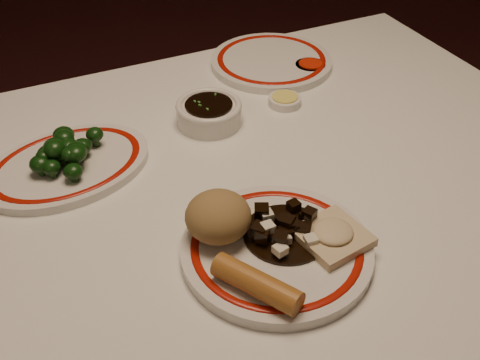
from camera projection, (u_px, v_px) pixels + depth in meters
name	position (u px, v px, depth m)	size (l,w,h in m)	color
dining_table	(250.00, 213.00, 1.06)	(1.20, 0.90, 0.75)	white
main_plate	(277.00, 250.00, 0.84)	(0.31, 0.31, 0.02)	silver
rice_mound	(218.00, 217.00, 0.84)	(0.09, 0.09, 0.07)	olive
spring_roll	(257.00, 284.00, 0.76)	(0.03, 0.03, 0.12)	#AA6A29
fried_wonton	(333.00, 235.00, 0.84)	(0.10, 0.10, 0.03)	beige
stirfry_heap	(284.00, 230.00, 0.85)	(0.12, 0.12, 0.03)	black
broccoli_plate	(67.00, 166.00, 1.00)	(0.32, 0.29, 0.02)	silver
broccoli_pile	(64.00, 151.00, 0.98)	(0.13, 0.14, 0.05)	#23471C
soy_bowl	(209.00, 114.00, 1.11)	(0.12, 0.12, 0.04)	silver
sweet_sour_dish	(310.00, 67.00, 1.28)	(0.06, 0.06, 0.02)	silver
mustard_dish	(285.00, 101.00, 1.17)	(0.06, 0.06, 0.02)	silver
far_plate	(271.00, 61.00, 1.30)	(0.27, 0.27, 0.02)	silver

